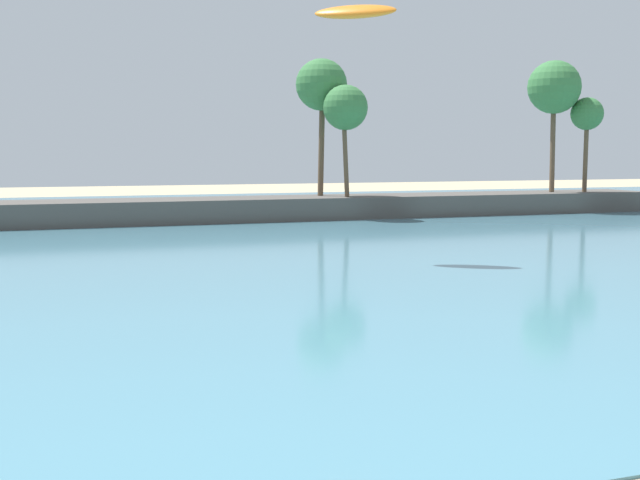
% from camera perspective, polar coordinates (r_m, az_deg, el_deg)
% --- Properties ---
extents(sea, '(220.00, 91.52, 0.06)m').
position_cam_1_polar(sea, '(56.65, -14.15, 0.58)').
color(sea, teal).
rests_on(sea, ground).
extents(palm_headland, '(94.77, 6.48, 13.45)m').
position_cam_1_polar(palm_headland, '(62.05, -15.59, 4.74)').
color(palm_headland, '#514C47').
rests_on(palm_headland, ground).
extents(kite_aloft_high_over_bay, '(4.17, 3.52, 1.08)m').
position_cam_1_polar(kite_aloft_high_over_bay, '(40.85, 2.47, 15.64)').
color(kite_aloft_high_over_bay, orange).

